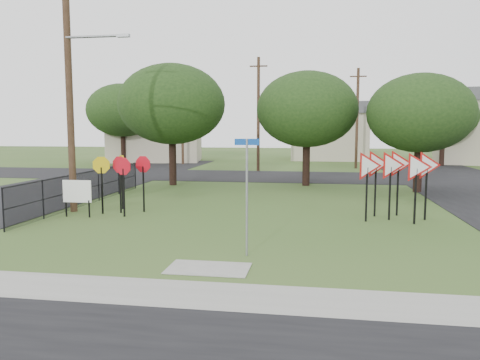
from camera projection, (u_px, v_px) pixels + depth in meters
name	position (u px, v px, depth m)	size (l,w,h in m)	color
ground	(227.00, 245.00, 13.78)	(140.00, 140.00, 0.00)	#32511E
sidewalk	(189.00, 294.00, 9.66)	(30.00, 1.60, 0.02)	gray
planting_strip	(171.00, 317.00, 8.48)	(30.00, 0.80, 0.02)	#32511E
street_left	(45.00, 191.00, 25.49)	(8.00, 50.00, 0.02)	black
street_far	(279.00, 176.00, 33.40)	(60.00, 8.00, 0.02)	black
curb_pad	(208.00, 269.00, 11.42)	(2.00, 1.20, 0.02)	gray
street_name_sign	(247.00, 190.00, 12.43)	(0.65, 0.11, 3.15)	gray
stop_sign_cluster	(122.00, 170.00, 18.87)	(2.20, 1.96, 2.32)	black
yield_sign_cluster	(396.00, 169.00, 17.44)	(3.30, 2.00, 2.64)	black
info_board	(77.00, 193.00, 18.03)	(1.15, 0.06, 1.44)	black
utility_pole_main	(70.00, 84.00, 18.77)	(3.55, 0.33, 10.00)	#4A3222
far_pole_a	(258.00, 114.00, 37.14)	(1.40, 0.24, 9.00)	#4A3222
far_pole_b	(357.00, 118.00, 39.83)	(1.40, 0.24, 8.50)	#4A3222
far_pole_c	(182.00, 116.00, 44.30)	(1.40, 0.24, 9.00)	#4A3222
fence_run	(87.00, 187.00, 21.03)	(0.05, 11.55, 1.50)	black
house_left	(156.00, 126.00, 48.96)	(10.58, 8.88, 7.20)	#B6AC93
house_mid	(329.00, 131.00, 52.05)	(8.40, 8.40, 6.20)	#B6AC93
house_right	(475.00, 126.00, 45.85)	(8.30, 8.30, 7.20)	#B6AC93
tree_near_left	(172.00, 104.00, 27.93)	(6.40, 6.40, 7.27)	black
tree_near_mid	(307.00, 109.00, 27.68)	(6.00, 6.00, 6.80)	black
tree_near_right	(420.00, 113.00, 24.80)	(5.60, 5.60, 6.33)	black
tree_far_left	(122.00, 110.00, 45.18)	(6.80, 6.80, 7.73)	black
tree_far_right	(444.00, 116.00, 42.46)	(6.00, 6.00, 6.80)	black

